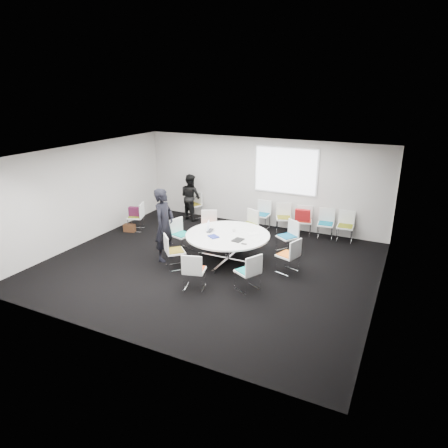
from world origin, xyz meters
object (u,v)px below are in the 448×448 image
at_px(chair_back_b, 284,223).
at_px(chair_person_back, 194,210).
at_px(chair_ring_h, 248,279).
at_px(chair_ring_d, 209,232).
at_px(chair_ring_e, 182,241).
at_px(chair_ring_a, 288,262).
at_px(chair_ring_c, 248,230).
at_px(chair_back_a, 262,220).
at_px(chair_ring_f, 175,258).
at_px(chair_spare_left, 137,222).
at_px(chair_back_d, 325,229).
at_px(person_main, 164,225).
at_px(conference_table, 228,241).
at_px(chair_back_e, 345,232).
at_px(person_back, 191,197).
at_px(laptop, 212,231).
at_px(maroon_bag, 135,211).
at_px(chair_ring_b, 287,243).
at_px(chair_ring_g, 194,277).
at_px(chair_back_c, 304,226).
at_px(brown_bag, 130,228).
at_px(cup, 234,230).

relative_size(chair_back_b, chair_person_back, 1.00).
height_order(chair_ring_h, chair_person_back, same).
distance_m(chair_ring_d, chair_ring_h, 3.15).
bearing_deg(chair_ring_e, chair_ring_d, 175.54).
height_order(chair_ring_a, chair_ring_c, same).
xyz_separation_m(chair_ring_c, chair_ring_h, (1.19, -2.86, 0.00)).
bearing_deg(chair_ring_h, chair_back_a, 44.54).
relative_size(chair_ring_f, chair_spare_left, 1.00).
relative_size(chair_back_d, person_main, 0.46).
bearing_deg(chair_person_back, chair_back_b, -157.85).
height_order(conference_table, chair_back_e, chair_back_e).
height_order(chair_back_e, person_back, person_back).
height_order(chair_ring_a, chair_back_d, same).
distance_m(chair_ring_d, chair_back_a, 1.95).
height_order(laptop, maroon_bag, maroon_bag).
relative_size(chair_ring_b, chair_ring_g, 1.00).
bearing_deg(chair_person_back, chair_ring_b, -179.41).
bearing_deg(chair_back_c, brown_bag, 9.23).
xyz_separation_m(laptop, maroon_bag, (-3.10, 0.80, -0.12)).
relative_size(chair_ring_d, chair_back_d, 1.00).
height_order(chair_ring_f, chair_person_back, same).
relative_size(chair_back_a, chair_back_c, 1.00).
distance_m(chair_ring_b, person_back, 4.08).
xyz_separation_m(chair_ring_e, chair_back_d, (3.35, 2.63, 0.00)).
distance_m(chair_ring_c, chair_person_back, 2.71).
bearing_deg(chair_ring_h, chair_ring_f, 111.05).
distance_m(chair_back_c, maroon_bag, 5.19).
relative_size(conference_table, cup, 23.85).
xyz_separation_m(chair_ring_g, chair_back_d, (1.92, 4.41, 0.00)).
bearing_deg(chair_back_a, conference_table, 92.83).
distance_m(chair_ring_a, chair_back_d, 2.71).
distance_m(chair_ring_e, cup, 1.59).
distance_m(chair_ring_g, chair_back_a, 4.41).
relative_size(conference_table, chair_ring_a, 2.44).
height_order(chair_back_c, chair_back_d, same).
height_order(chair_back_b, brown_bag, chair_back_b).
relative_size(chair_back_e, maroon_bag, 2.20).
xyz_separation_m(chair_ring_e, chair_person_back, (-1.15, 2.64, 0.00)).
relative_size(chair_ring_c, chair_ring_f, 1.00).
xyz_separation_m(chair_back_a, cup, (0.15, -2.47, 0.50)).
xyz_separation_m(chair_ring_f, brown_bag, (-2.69, 1.60, -0.16)).
bearing_deg(cup, chair_ring_a, -8.50).
bearing_deg(chair_back_b, maroon_bag, 2.79).
height_order(conference_table, chair_back_b, chair_back_b).
bearing_deg(maroon_bag, chair_ring_f, -34.88).
distance_m(person_main, person_back, 3.37).
bearing_deg(chair_ring_d, chair_back_e, 177.25).
bearing_deg(chair_ring_g, maroon_bag, 129.44).
bearing_deg(cup, chair_back_b, 77.03).
distance_m(chair_ring_f, chair_back_b, 4.03).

